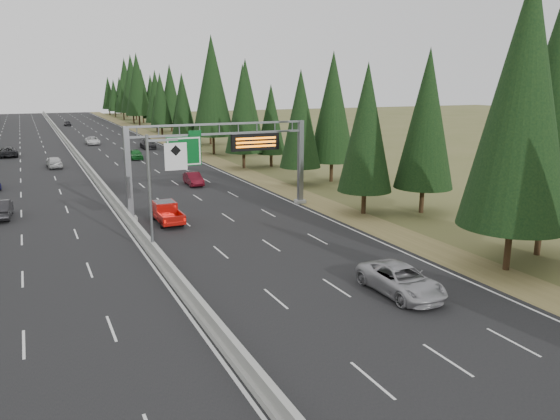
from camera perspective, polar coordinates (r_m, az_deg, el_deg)
The scene contains 16 objects.
road at distance 91.27m, azimuth -20.48°, elevation 5.31°, with size 32.00×260.00×0.08m, color black.
shoulder_right at distance 94.33m, azimuth -9.61°, elevation 6.19°, with size 3.60×260.00×0.06m, color olive.
median_barrier at distance 91.22m, azimuth -20.50°, elevation 5.55°, with size 0.70×260.00×0.85m.
sign_gantry at distance 48.30m, azimuth -5.53°, elevation 5.95°, with size 16.75×0.98×7.80m.
hov_sign_pole at distance 36.68m, azimuth -12.58°, elevation 2.51°, with size 2.80×0.50×8.00m.
tree_row_right at distance 88.67m, azimuth -5.95°, elevation 11.73°, with size 11.84×241.62×18.87m.
silver_minivan at distance 30.58m, azimuth 12.53°, elevation -7.16°, with size 2.61×5.65×1.57m, color #9C9BA0.
red_pickup at distance 45.83m, azimuth -11.84°, elevation -0.10°, with size 1.81×5.07×1.65m.
car_ahead_green at distance 84.50m, azimuth -14.83°, elevation 5.66°, with size 1.74×4.32×1.47m, color #155E20.
car_ahead_dkred at distance 61.77m, azimuth -9.04°, elevation 3.24°, with size 1.48×4.25×1.40m, color #5D0D19.
car_ahead_dkgrey at distance 97.52m, azimuth -13.65°, elevation 6.72°, with size 2.16×5.32×1.54m, color black.
car_ahead_white at distance 106.83m, azimuth -19.00°, elevation 6.87°, with size 2.31×5.02×1.39m, color silver.
car_ahead_far at distance 154.28m, azimuth -21.31°, elevation 8.43°, with size 1.51×3.75×1.28m, color black.
car_onc_near at distance 51.82m, azimuth -27.22°, elevation 0.10°, with size 1.70×4.86×1.60m, color black.
car_onc_white at distance 79.41m, azimuth -22.53°, elevation 4.66°, with size 1.84×4.57×1.56m, color #BCBCBC.
car_onc_far at distance 94.15m, azimuth -26.56°, elevation 5.47°, with size 2.56×5.55×1.54m, color black.
Camera 1 is at (-7.07, -10.29, 11.38)m, focal length 35.00 mm.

